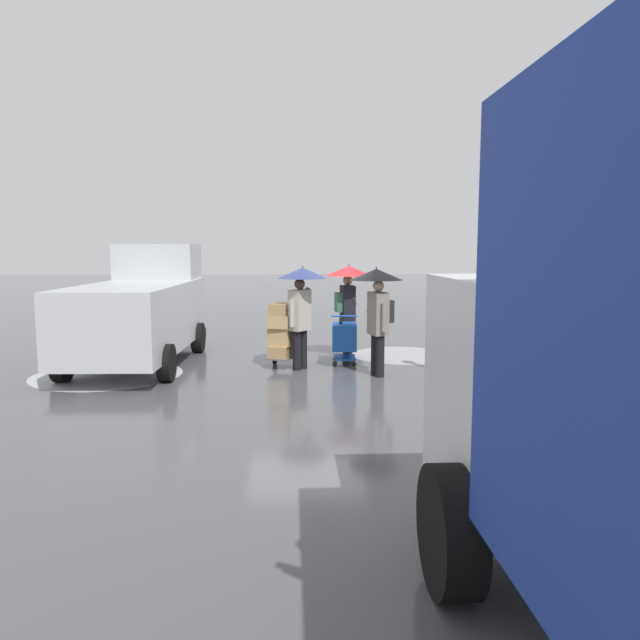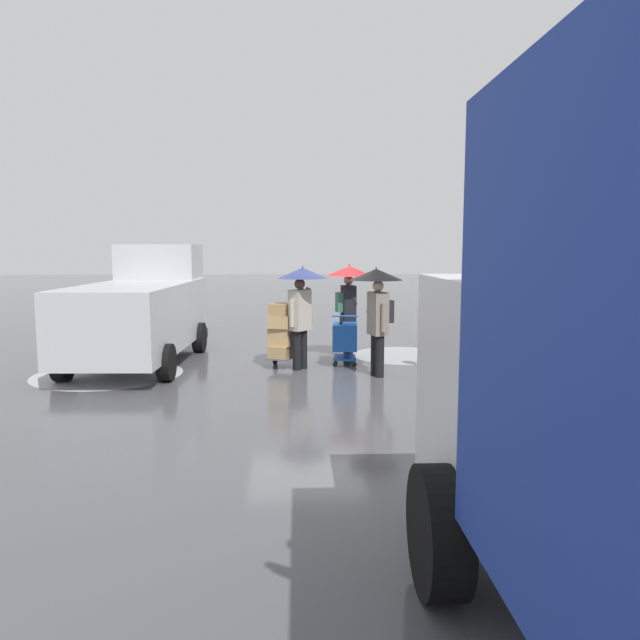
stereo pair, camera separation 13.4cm
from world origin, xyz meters
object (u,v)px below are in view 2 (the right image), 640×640
cargo_van_parked_right (142,309)px  street_lamp (508,256)px  pedestrian_black_side (301,293)px  pedestrian_white_side (377,297)px  hand_dolly_boxes (281,332)px  pedestrian_pink_side (349,290)px  shopping_cart_vendor (345,338)px

cargo_van_parked_right → street_lamp: size_ratio=1.41×
pedestrian_black_side → street_lamp: size_ratio=0.56×
pedestrian_black_side → pedestrian_white_side: 1.65m
cargo_van_parked_right → hand_dolly_boxes: size_ratio=3.98×
cargo_van_parked_right → pedestrian_pink_side: size_ratio=2.53×
shopping_cart_vendor → street_lamp: (-2.57, 2.60, 1.80)m
cargo_van_parked_right → street_lamp: street_lamp is taller
cargo_van_parked_right → pedestrian_pink_side: 4.61m
shopping_cart_vendor → street_lamp: 4.08m
pedestrian_pink_side → pedestrian_white_side: (-0.36, 1.96, 0.00)m
street_lamp → cargo_van_parked_right: bearing=-23.1°
shopping_cart_vendor → pedestrian_white_side: bearing=112.7°
shopping_cart_vendor → street_lamp: street_lamp is taller
shopping_cart_vendor → street_lamp: bearing=134.7°
hand_dolly_boxes → pedestrian_black_side: (-0.42, 0.15, 0.82)m
shopping_cart_vendor → pedestrian_black_side: pedestrian_black_side is taller
cargo_van_parked_right → pedestrian_white_side: (-4.94, 1.62, 0.39)m
pedestrian_pink_side → pedestrian_black_side: bearing=47.7°
cargo_van_parked_right → pedestrian_white_side: cargo_van_parked_right is taller
shopping_cart_vendor → pedestrian_black_side: (0.95, 0.48, 1.02)m
street_lamp → pedestrian_pink_side: bearing=-54.0°
pedestrian_pink_side → cargo_van_parked_right: bearing=4.3°
pedestrian_black_side → pedestrian_white_side: (-1.47, 0.75, -0.01)m
shopping_cart_vendor → pedestrian_white_side: 1.67m
pedestrian_white_side → shopping_cart_vendor: bearing=-67.3°
shopping_cart_vendor → pedestrian_black_side: 1.47m
hand_dolly_boxes → pedestrian_pink_side: pedestrian_pink_side is taller
shopping_cart_vendor → pedestrian_black_side: bearing=26.7°
pedestrian_pink_side → street_lamp: size_ratio=0.56×
shopping_cart_vendor → hand_dolly_boxes: 1.43m
shopping_cart_vendor → pedestrian_pink_side: (-0.15, -0.73, 1.00)m
cargo_van_parked_right → street_lamp: 7.70m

